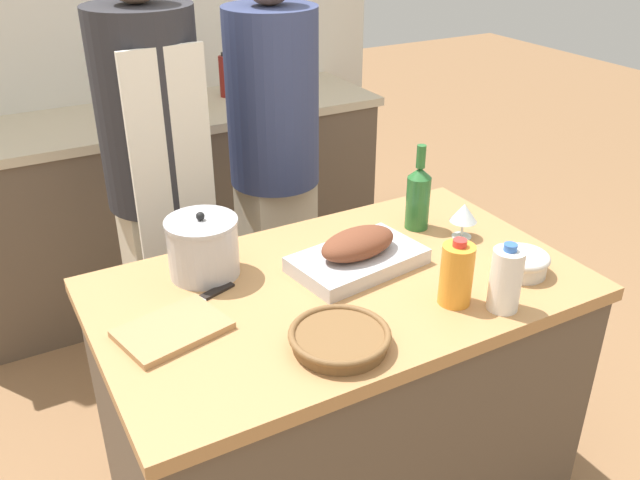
# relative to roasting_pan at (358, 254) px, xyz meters

# --- Properties ---
(kitchen_island) EXTENTS (1.33, 0.79, 0.86)m
(kitchen_island) POSITION_rel_roasting_pan_xyz_m (-0.09, -0.05, -0.48)
(kitchen_island) COLOR brown
(kitchen_island) RESTS_ON ground_plane
(back_counter) EXTENTS (2.08, 0.60, 0.91)m
(back_counter) POSITION_rel_roasting_pan_xyz_m (-0.09, 1.58, -0.45)
(back_counter) COLOR brown
(back_counter) RESTS_ON ground_plane
(back_wall) EXTENTS (2.58, 0.10, 2.55)m
(back_wall) POSITION_rel_roasting_pan_xyz_m (-0.09, 1.93, 0.37)
(back_wall) COLOR silver
(back_wall) RESTS_ON ground_plane
(roasting_pan) EXTENTS (0.40, 0.27, 0.12)m
(roasting_pan) POSITION_rel_roasting_pan_xyz_m (0.00, 0.00, 0.00)
(roasting_pan) COLOR #BCBCC1
(roasting_pan) RESTS_ON kitchen_island
(wicker_basket) EXTENTS (0.25, 0.25, 0.04)m
(wicker_basket) POSITION_rel_roasting_pan_xyz_m (-0.24, -0.30, -0.02)
(wicker_basket) COLOR brown
(wicker_basket) RESTS_ON kitchen_island
(cutting_board) EXTENTS (0.29, 0.23, 0.02)m
(cutting_board) POSITION_rel_roasting_pan_xyz_m (-0.56, -0.06, -0.04)
(cutting_board) COLOR #AD7F51
(cutting_board) RESTS_ON kitchen_island
(stock_pot) EXTENTS (0.20, 0.20, 0.19)m
(stock_pot) POSITION_rel_roasting_pan_xyz_m (-0.39, 0.18, 0.04)
(stock_pot) COLOR #B7B7BC
(stock_pot) RESTS_ON kitchen_island
(mixing_bowl) EXTENTS (0.15, 0.15, 0.06)m
(mixing_bowl) POSITION_rel_roasting_pan_xyz_m (0.39, -0.25, -0.01)
(mixing_bowl) COLOR beige
(mixing_bowl) RESTS_ON kitchen_island
(juice_jug) EXTENTS (0.09, 0.09, 0.18)m
(juice_jug) POSITION_rel_roasting_pan_xyz_m (0.12, -0.28, 0.04)
(juice_jug) COLOR orange
(juice_jug) RESTS_ON kitchen_island
(milk_jug) EXTENTS (0.08, 0.08, 0.19)m
(milk_jug) POSITION_rel_roasting_pan_xyz_m (0.22, -0.36, 0.04)
(milk_jug) COLOR white
(milk_jug) RESTS_ON kitchen_island
(wine_bottle_green) EXTENTS (0.08, 0.08, 0.28)m
(wine_bottle_green) POSITION_rel_roasting_pan_xyz_m (0.30, 0.13, 0.06)
(wine_bottle_green) COLOR #28662D
(wine_bottle_green) RESTS_ON kitchen_island
(wine_glass_left) EXTENTS (0.08, 0.08, 0.11)m
(wine_glass_left) POSITION_rel_roasting_pan_xyz_m (0.38, 0.00, 0.04)
(wine_glass_left) COLOR silver
(wine_glass_left) RESTS_ON kitchen_island
(knife_chef) EXTENTS (0.26, 0.11, 0.01)m
(knife_chef) POSITION_rel_roasting_pan_xyz_m (-0.47, 0.05, -0.04)
(knife_chef) COLOR #B7B7BC
(knife_chef) RESTS_ON kitchen_island
(condiment_bottle_tall) EXTENTS (0.06, 0.06, 0.21)m
(condiment_bottle_tall) POSITION_rel_roasting_pan_xyz_m (-0.22, 1.47, 0.10)
(condiment_bottle_tall) COLOR maroon
(condiment_bottle_tall) RESTS_ON back_counter
(condiment_bottle_short) EXTENTS (0.06, 0.06, 0.18)m
(condiment_bottle_short) POSITION_rel_roasting_pan_xyz_m (0.10, 1.55, 0.08)
(condiment_bottle_short) COLOR #B28E2D
(condiment_bottle_short) RESTS_ON back_counter
(condiment_bottle_extra) EXTENTS (0.05, 0.05, 0.22)m
(condiment_bottle_extra) POSITION_rel_roasting_pan_xyz_m (0.28, 1.68, 0.10)
(condiment_bottle_extra) COLOR maroon
(condiment_bottle_extra) RESTS_ON back_counter
(person_cook_aproned) EXTENTS (0.36, 0.37, 1.70)m
(person_cook_aproned) POSITION_rel_roasting_pan_xyz_m (-0.33, 0.82, 0.03)
(person_cook_aproned) COLOR beige
(person_cook_aproned) RESTS_ON ground_plane
(person_cook_guest) EXTENTS (0.35, 0.35, 1.65)m
(person_cook_guest) POSITION_rel_roasting_pan_xyz_m (0.14, 0.85, 0.00)
(person_cook_guest) COLOR beige
(person_cook_guest) RESTS_ON ground_plane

